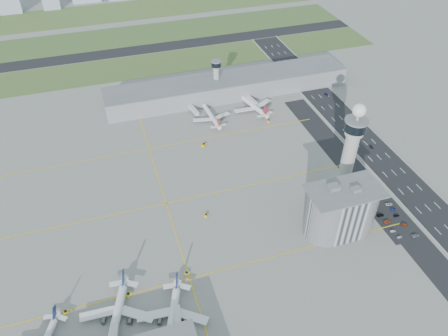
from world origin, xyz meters
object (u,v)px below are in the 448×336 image
object	(u,v)px
airplane_near_c	(172,315)
airplane_far_a	(211,114)
car_lot_6	(415,235)
car_lot_8	(396,216)
secondary_tower	(216,75)
car_lot_11	(378,194)
admin_building	(341,210)
jet_bridge_near_2	(179,334)
car_lot_5	(367,200)
car_hw_2	(326,95)
car_lot_2	(387,221)
airplane_near_b	(116,313)
car_hw_1	(372,147)
car_lot_0	(400,237)
tug_4	(204,145)
tug_1	(129,294)
tug_5	(268,121)
car_lot_9	(393,209)
car_lot_3	(380,215)
car_hw_4	(284,67)
car_lot_1	(393,231)
car_lot_4	(374,207)
tug_0	(66,312)
tug_3	(206,215)
airplane_far_b	(253,102)
car_lot_7	(405,224)
tug_2	(187,273)
jet_bridge_far_0	(190,108)
control_tower	(351,146)
jet_bridge_far_1	(247,98)

from	to	relation	value
airplane_near_c	airplane_far_a	world-z (taller)	airplane_near_c
car_lot_6	car_lot_8	xyz separation A→B (m)	(-0.89, 17.27, -0.01)
secondary_tower	car_lot_11	bearing A→B (deg)	-68.10
admin_building	jet_bridge_near_2	bearing A→B (deg)	-159.62
car_lot_5	car_hw_2	size ratio (longest dim) A/B	0.82
car_hw_2	car_lot_2	bearing A→B (deg)	-106.04
airplane_near_b	airplane_near_c	bearing A→B (deg)	89.24
car_hw_1	car_lot_0	bearing A→B (deg)	-105.76
tug_4	jet_bridge_near_2	bearing A→B (deg)	-68.69
tug_4	car_lot_11	bearing A→B (deg)	-1.32
tug_1	tug_5	distance (m)	181.74
car_lot_8	car_lot_9	size ratio (longest dim) A/B	1.02
car_lot_8	airplane_near_c	bearing A→B (deg)	107.03
airplane_far_a	airplane_near_c	bearing A→B (deg)	154.05
car_lot_3	car_hw_4	size ratio (longest dim) A/B	1.43
airplane_near_c	car_lot_6	distance (m)	147.28
secondary_tower	car_lot_6	xyz separation A→B (m)	(62.72, -191.39, -18.18)
car_lot_1	car_lot_4	distance (m)	21.03
tug_0	car_lot_9	xyz separation A→B (m)	(196.32, 12.10, -0.22)
car_hw_2	car_hw_4	size ratio (longest dim) A/B	1.36
tug_1	airplane_far_a	bearing A→B (deg)	110.03
tug_3	airplane_near_c	bearing A→B (deg)	-80.88
airplane_near_b	airplane_far_a	bearing A→B (deg)	167.61
airplane_far_b	car_lot_4	size ratio (longest dim) A/B	13.08
car_lot_7	car_lot_9	size ratio (longest dim) A/B	1.18
airplane_far_a	tug_5	xyz separation A→B (m)	(42.25, -16.98, -4.31)
tug_2	car_lot_4	size ratio (longest dim) A/B	0.89
car_lot_3	car_lot_8	size ratio (longest dim) A/B	1.26
airplane_near_c	jet_bridge_near_2	bearing A→B (deg)	27.36
car_lot_0	car_lot_11	distance (m)	36.48
car_lot_2	car_lot_4	world-z (taller)	car_lot_2
admin_building	car_lot_8	world-z (taller)	admin_building
airplane_far_b	car_lot_4	world-z (taller)	airplane_far_b
car_hw_1	car_lot_1	bearing A→B (deg)	-107.63
jet_bridge_far_0	tug_1	world-z (taller)	jet_bridge_far_0
car_lot_7	car_hw_2	xyz separation A→B (m)	(28.85, 151.96, -0.01)
car_lot_8	car_hw_2	distance (m)	147.14
tug_3	tug_4	world-z (taller)	tug_4
car_lot_0	car_lot_1	distance (m)	5.18
airplane_near_c	car_lot_3	world-z (taller)	airplane_near_c
airplane_near_c	tug_5	bearing A→B (deg)	163.75
control_tower	car_lot_7	xyz separation A→B (m)	(20.11, -39.84, -34.43)
jet_bridge_far_1	tug_1	bearing A→B (deg)	-47.40
car_lot_1	car_lot_2	world-z (taller)	car_lot_2
tug_5	car_lot_1	distance (m)	133.84
tug_1	tug_2	world-z (taller)	tug_1
jet_bridge_far_0	car_hw_1	world-z (taller)	jet_bridge_far_0
jet_bridge_near_2	tug_2	world-z (taller)	jet_bridge_near_2
car_lot_9	airplane_far_a	bearing A→B (deg)	36.29
tug_0	car_lot_1	size ratio (longest dim) A/B	0.82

